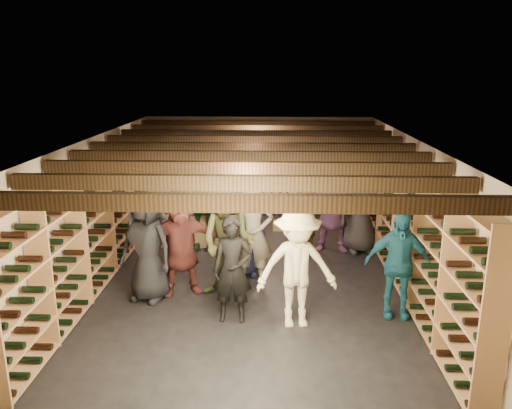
{
  "coord_description": "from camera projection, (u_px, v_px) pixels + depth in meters",
  "views": [
    {
      "loc": [
        0.37,
        -8.24,
        3.55
      ],
      "look_at": [
        0.07,
        0.2,
        1.23
      ],
      "focal_mm": 35.0,
      "sensor_mm": 36.0,
      "label": 1
    }
  ],
  "objects": [
    {
      "name": "wine_rack_back",
      "position": [
        258.0,
        172.0,
        12.3
      ],
      "size": [
        4.7,
        0.3,
        2.15
      ],
      "color": "tan",
      "rests_on": "ground"
    },
    {
      "name": "person_5",
      "position": [
        181.0,
        242.0,
        7.93
      ],
      "size": [
        1.69,
        0.95,
        1.74
      ],
      "primitive_type": "imported",
      "rotation": [
        0.0,
        0.0,
        0.29
      ],
      "color": "brown",
      "rests_on": "ground"
    },
    {
      "name": "crate_stack_left",
      "position": [
        202.0,
        229.0,
        10.25
      ],
      "size": [
        0.58,
        0.48,
        0.68
      ],
      "rotation": [
        0.0,
        0.0,
        0.36
      ],
      "color": "tan",
      "rests_on": "ground"
    },
    {
      "name": "ground",
      "position": [
        252.0,
        274.0,
        8.9
      ],
      "size": [
        8.0,
        8.0,
        0.0
      ],
      "primitive_type": "plane",
      "color": "black",
      "rests_on": "ground"
    },
    {
      "name": "person_11",
      "position": [
        333.0,
        206.0,
        9.86
      ],
      "size": [
        1.72,
        0.71,
        1.81
      ],
      "primitive_type": "imported",
      "rotation": [
        0.0,
        0.0,
        -0.1
      ],
      "color": "#955E98",
      "rests_on": "ground"
    },
    {
      "name": "ceiling",
      "position": [
        251.0,
        140.0,
        8.26
      ],
      "size": [
        5.5,
        8.0,
        0.01
      ],
      "primitive_type": "cube",
      "color": "beige",
      "rests_on": "walls"
    },
    {
      "name": "wine_rack_right",
      "position": [
        401.0,
        218.0,
        8.52
      ],
      "size": [
        0.32,
        7.5,
        2.15
      ],
      "color": "tan",
      "rests_on": "ground"
    },
    {
      "name": "person_10",
      "position": [
        202.0,
        203.0,
        9.93
      ],
      "size": [
        1.12,
        0.5,
        1.89
      ],
      "primitive_type": "imported",
      "rotation": [
        0.0,
        0.0,
        -0.03
      ],
      "color": "#2B5231",
      "rests_on": "ground"
    },
    {
      "name": "crate_stack_right",
      "position": [
        215.0,
        236.0,
        10.37
      ],
      "size": [
        0.59,
        0.51,
        0.34
      ],
      "rotation": [
        0.0,
        0.0,
        0.42
      ],
      "color": "tan",
      "rests_on": "ground"
    },
    {
      "name": "person_3",
      "position": [
        297.0,
        268.0,
        6.91
      ],
      "size": [
        1.19,
        0.77,
        1.74
      ],
      "primitive_type": "imported",
      "rotation": [
        0.0,
        0.0,
        0.11
      ],
      "color": "beige",
      "rests_on": "ground"
    },
    {
      "name": "crate_loose",
      "position": [
        284.0,
        226.0,
        11.33
      ],
      "size": [
        0.52,
        0.35,
        0.17
      ],
      "primitive_type": "cube",
      "rotation": [
        0.0,
        0.0,
        -0.05
      ],
      "color": "tan",
      "rests_on": "ground"
    },
    {
      "name": "wine_rack_left",
      "position": [
        105.0,
        215.0,
        8.7
      ],
      "size": [
        0.32,
        7.5,
        2.15
      ],
      "color": "tan",
      "rests_on": "ground"
    },
    {
      "name": "person_0",
      "position": [
        146.0,
        246.0,
        7.71
      ],
      "size": [
        1.0,
        0.81,
        1.77
      ],
      "primitive_type": "imported",
      "rotation": [
        0.0,
        0.0,
        -0.32
      ],
      "color": "black",
      "rests_on": "ground"
    },
    {
      "name": "ceiling_joists",
      "position": [
        251.0,
        148.0,
        8.3
      ],
      "size": [
        5.4,
        7.12,
        0.18
      ],
      "color": "black",
      "rests_on": "ground"
    },
    {
      "name": "person_2",
      "position": [
        228.0,
        243.0,
        7.77
      ],
      "size": [
        1.07,
        0.95,
        1.83
      ],
      "primitive_type": "imported",
      "rotation": [
        0.0,
        0.0,
        -0.34
      ],
      "color": "#575E37",
      "rests_on": "ground"
    },
    {
      "name": "walls",
      "position": [
        252.0,
        209.0,
        8.58
      ],
      "size": [
        5.52,
        8.02,
        2.4
      ],
      "color": "#B3A38B",
      "rests_on": "ground"
    },
    {
      "name": "person_8",
      "position": [
        309.0,
        213.0,
        9.65
      ],
      "size": [
        0.9,
        0.75,
        1.68
      ],
      "primitive_type": "imported",
      "rotation": [
        0.0,
        0.0,
        0.15
      ],
      "color": "#482C1B",
      "rests_on": "ground"
    },
    {
      "name": "person_4",
      "position": [
        398.0,
        264.0,
        7.2
      ],
      "size": [
        0.98,
        0.47,
        1.62
      ],
      "primitive_type": "imported",
      "rotation": [
        0.0,
        0.0,
        -0.08
      ],
      "color": "#1C607C",
      "rests_on": "ground"
    },
    {
      "name": "person_12",
      "position": [
        362.0,
        207.0,
        9.76
      ],
      "size": [
        1.0,
        0.75,
        1.84
      ],
      "primitive_type": "imported",
      "rotation": [
        0.0,
        0.0,
        0.2
      ],
      "color": "#2E2E32",
      "rests_on": "ground"
    },
    {
      "name": "person_7",
      "position": [
        253.0,
        234.0,
        8.15
      ],
      "size": [
        0.69,
        0.47,
        1.84
      ],
      "primitive_type": "imported",
      "rotation": [
        0.0,
        0.0,
        0.05
      ],
      "color": "gray",
      "rests_on": "ground"
    },
    {
      "name": "person_6",
      "position": [
        245.0,
        230.0,
        8.69
      ],
      "size": [
        0.83,
        0.57,
        1.64
      ],
      "primitive_type": "imported",
      "rotation": [
        0.0,
        0.0,
        0.06
      ],
      "color": "#1D1D4A",
      "rests_on": "ground"
    },
    {
      "name": "person_1",
      "position": [
        233.0,
        270.0,
        7.07
      ],
      "size": [
        0.58,
        0.38,
        1.56
      ],
      "primitive_type": "imported",
      "rotation": [
        0.0,
        0.0,
        -0.02
      ],
      "color": "black",
      "rests_on": "ground"
    },
    {
      "name": "person_9",
      "position": [
        157.0,
        203.0,
        9.97
      ],
      "size": [
        1.26,
        0.78,
        1.87
      ],
      "primitive_type": "imported",
      "rotation": [
        0.0,
        0.0,
        -0.07
      ],
      "color": "#A8A29A",
      "rests_on": "ground"
    }
  ]
}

